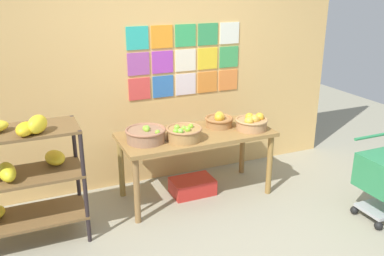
% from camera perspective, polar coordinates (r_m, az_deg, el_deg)
% --- Properties ---
extents(back_wall_with_art, '(4.29, 0.07, 2.83)m').
position_cam_1_polar(back_wall_with_art, '(4.65, -3.70, 9.65)').
color(back_wall_with_art, '#E0B067').
rests_on(back_wall_with_art, ground).
extents(banana_shelf_unit, '(1.07, 0.55, 1.19)m').
position_cam_1_polar(banana_shelf_unit, '(3.82, -23.24, -5.42)').
color(banana_shelf_unit, black).
rests_on(banana_shelf_unit, ground).
extents(display_table, '(1.59, 0.69, 0.71)m').
position_cam_1_polar(display_table, '(4.38, 0.53, -1.69)').
color(display_table, olive).
rests_on(display_table, ground).
extents(fruit_basket_left, '(0.34, 0.34, 0.17)m').
position_cam_1_polar(fruit_basket_left, '(4.47, 8.10, 0.73)').
color(fruit_basket_left, '#B08052').
rests_on(fruit_basket_left, display_table).
extents(fruit_basket_back_left, '(0.36, 0.36, 0.16)m').
position_cam_1_polar(fruit_basket_back_left, '(4.12, -1.07, -0.69)').
color(fruit_basket_back_left, '#A47943').
rests_on(fruit_basket_back_left, display_table).
extents(fruit_basket_centre, '(0.30, 0.30, 0.17)m').
position_cam_1_polar(fruit_basket_centre, '(4.51, 3.69, 1.05)').
color(fruit_basket_centre, '#9E6E3F').
rests_on(fruit_basket_centre, display_table).
extents(fruit_basket_back_right, '(0.40, 0.40, 0.16)m').
position_cam_1_polar(fruit_basket_back_right, '(4.11, -6.26, -0.87)').
color(fruit_basket_back_right, '#946C50').
rests_on(fruit_basket_back_right, display_table).
extents(produce_crate_under_table, '(0.45, 0.30, 0.17)m').
position_cam_1_polar(produce_crate_under_table, '(4.62, 0.05, -7.86)').
color(produce_crate_under_table, red).
rests_on(produce_crate_under_table, ground).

